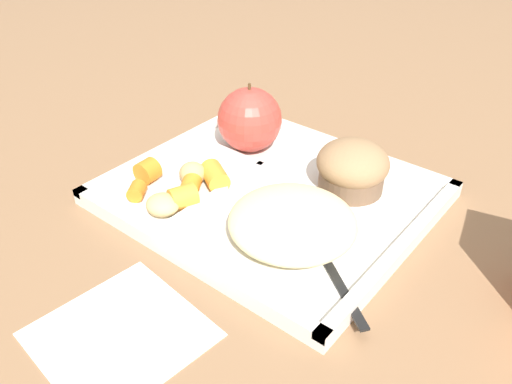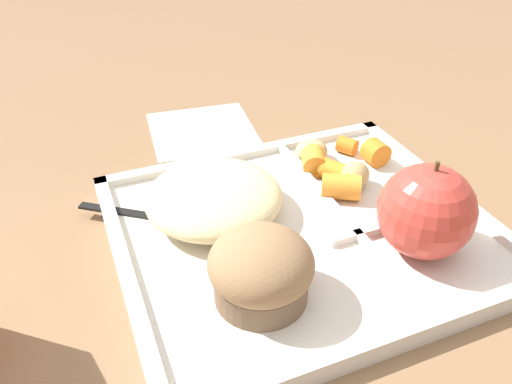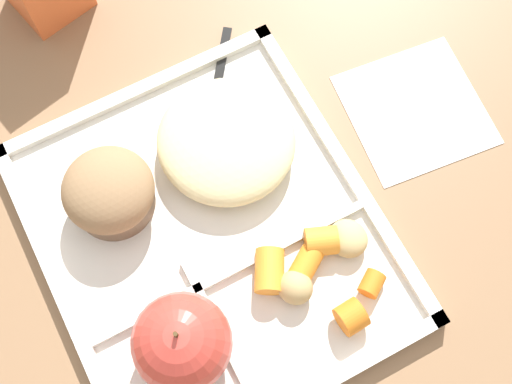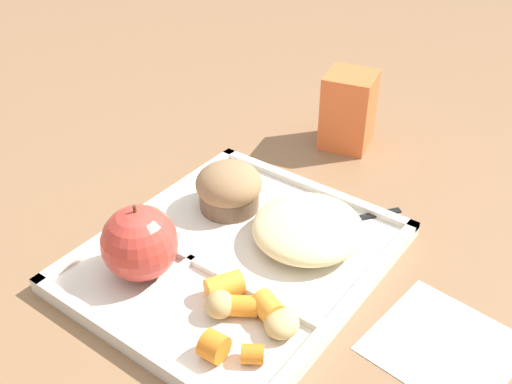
{
  "view_description": "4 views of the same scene",
  "coord_description": "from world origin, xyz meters",
  "views": [
    {
      "loc": [
        0.29,
        -0.39,
        0.34
      ],
      "look_at": [
        0.02,
        -0.05,
        0.05
      ],
      "focal_mm": 36.75,
      "sensor_mm": 36.0,
      "label": 1
    },
    {
      "loc": [
        0.18,
        0.32,
        0.31
      ],
      "look_at": [
        0.04,
        -0.01,
        0.06
      ],
      "focal_mm": 35.87,
      "sensor_mm": 36.0,
      "label": 2
    },
    {
      "loc": [
        -0.17,
        0.05,
        0.6
      ],
      "look_at": [
        -0.0,
        -0.04,
        0.07
      ],
      "focal_mm": 48.22,
      "sensor_mm": 36.0,
      "label": 3
    },
    {
      "loc": [
        -0.39,
        -0.31,
        0.44
      ],
      "look_at": [
        0.05,
        0.01,
        0.06
      ],
      "focal_mm": 41.54,
      "sensor_mm": 36.0,
      "label": 4
    }
  ],
  "objects": [
    {
      "name": "meatball_front",
      "position": [
        0.06,
        -0.06,
        0.03
      ],
      "size": [
        0.04,
        0.04,
        0.04
      ],
      "primitive_type": "sphere",
      "color": "#755B4C",
      "rests_on": "lunch_tray"
    },
    {
      "name": "carrot_slice_diagonal",
      "position": [
        -0.06,
        -0.03,
        0.02
      ],
      "size": [
        0.04,
        0.04,
        0.03
      ],
      "primitive_type": "cylinder",
      "rotation": [
        0.0,
        1.57,
        2.62
      ],
      "color": "orange",
      "rests_on": "lunch_tray"
    },
    {
      "name": "carrot_slice_tilted",
      "position": [
        -0.07,
        -0.06,
        0.02
      ],
      "size": [
        0.03,
        0.04,
        0.02
      ],
      "primitive_type": "cylinder",
      "rotation": [
        0.0,
        1.57,
        2.15
      ],
      "color": "orange",
      "rests_on": "lunch_tray"
    },
    {
      "name": "plastic_fork",
      "position": [
        0.11,
        -0.06,
        0.01
      ],
      "size": [
        0.13,
        0.1,
        0.0
      ],
      "color": "black",
      "rests_on": "lunch_tray"
    },
    {
      "name": "carrot_slice_edge",
      "position": [
        -0.05,
        -0.08,
        0.02
      ],
      "size": [
        0.03,
        0.04,
        0.03
      ],
      "primitive_type": "cylinder",
      "rotation": [
        0.0,
        1.57,
        4.33
      ],
      "color": "orange",
      "rests_on": "lunch_tray"
    },
    {
      "name": "egg_noodle_pile",
      "position": [
        0.07,
        -0.05,
        0.03
      ],
      "size": [
        0.13,
        0.13,
        0.04
      ],
      "primitive_type": "ellipsoid",
      "color": "beige",
      "rests_on": "lunch_tray"
    },
    {
      "name": "paper_napkin",
      "position": [
        0.02,
        -0.23,
        0.0
      ],
      "size": [
        0.14,
        0.14,
        0.0
      ],
      "primitive_type": "cube",
      "rotation": [
        0.0,
        0.0,
        -0.11
      ],
      "color": "white",
      "rests_on": "ground"
    },
    {
      "name": "ground",
      "position": [
        0.0,
        0.0,
        0.0
      ],
      "size": [
        6.0,
        6.0,
        0.0
      ],
      "primitive_type": "plane",
      "color": "#846042"
    },
    {
      "name": "meatball_back",
      "position": [
        0.07,
        -0.05,
        0.03
      ],
      "size": [
        0.03,
        0.03,
        0.03
      ],
      "primitive_type": "sphere",
      "color": "#755B4C",
      "rests_on": "lunch_tray"
    },
    {
      "name": "green_apple",
      "position": [
        -0.08,
        0.06,
        0.05
      ],
      "size": [
        0.08,
        0.08,
        0.09
      ],
      "color": "#C63D33",
      "rests_on": "lunch_tray"
    },
    {
      "name": "meatball_center",
      "position": [
        0.03,
        -0.04,
        0.03
      ],
      "size": [
        0.03,
        0.03,
        0.03
      ],
      "primitive_type": "sphere",
      "color": "brown",
      "rests_on": "lunch_tray"
    },
    {
      "name": "potato_chunk_large",
      "position": [
        -0.08,
        -0.04,
        0.02
      ],
      "size": [
        0.04,
        0.04,
        0.03
      ],
      "primitive_type": "ellipsoid",
      "rotation": [
        0.0,
        0.0,
        2.16
      ],
      "color": "tan",
      "rests_on": "lunch_tray"
    },
    {
      "name": "meatball_side",
      "position": [
        0.08,
        -0.03,
        0.03
      ],
      "size": [
        0.03,
        0.03,
        0.03
      ],
      "primitive_type": "sphere",
      "color": "brown",
      "rests_on": "lunch_tray"
    },
    {
      "name": "lunch_tray",
      "position": [
        -0.0,
        0.0,
        0.01
      ],
      "size": [
        0.33,
        0.29,
        0.02
      ],
      "color": "silver",
      "rests_on": "ground"
    },
    {
      "name": "potato_chunk_golden",
      "position": [
        -0.06,
        -0.1,
        0.02
      ],
      "size": [
        0.04,
        0.04,
        0.02
      ],
      "primitive_type": "ellipsoid",
      "rotation": [
        0.0,
        0.0,
        5.03
      ],
      "color": "tan",
      "rests_on": "lunch_tray"
    },
    {
      "name": "carrot_slice_large",
      "position": [
        -0.12,
        -0.07,
        0.02
      ],
      "size": [
        0.03,
        0.02,
        0.03
      ],
      "primitive_type": "cylinder",
      "rotation": [
        0.0,
        1.57,
        1.63
      ],
      "color": "orange",
      "rests_on": "lunch_tray"
    },
    {
      "name": "carrot_slice_near_corner",
      "position": [
        -0.11,
        -0.1,
        0.02
      ],
      "size": [
        0.03,
        0.03,
        0.02
      ],
      "primitive_type": "cylinder",
      "rotation": [
        0.0,
        1.57,
        5.3
      ],
      "color": "orange",
      "rests_on": "lunch_tray"
    },
    {
      "name": "bran_muffin",
      "position": [
        0.07,
        0.06,
        0.04
      ],
      "size": [
        0.08,
        0.08,
        0.06
      ],
      "color": "brown",
      "rests_on": "lunch_tray"
    }
  ]
}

